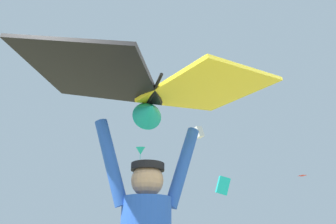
{
  "coord_description": "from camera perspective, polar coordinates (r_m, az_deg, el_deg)",
  "views": [
    {
      "loc": [
        -0.11,
        -1.73,
        1.11
      ],
      "look_at": [
        -0.37,
        2.91,
        3.22
      ],
      "focal_mm": 30.28,
      "sensor_mm": 36.0,
      "label": 1
    }
  ],
  "objects": [
    {
      "name": "distant_kite_orange_overhead_distant",
      "position": [
        21.84,
        -15.17,
        9.86
      ],
      "size": [
        0.85,
        0.86,
        1.08
      ],
      "color": "orange"
    },
    {
      "name": "distant_kite_white_mid_left",
      "position": [
        41.96,
        6.07,
        4.72
      ],
      "size": [
        1.38,
        1.22,
        1.51
      ],
      "color": "white"
    },
    {
      "name": "distant_kite_teal_far_center",
      "position": [
        20.99,
        10.98,
        -14.33
      ],
      "size": [
        1.07,
        0.97,
        1.46
      ],
      "color": "#19B2AD"
    },
    {
      "name": "held_stunt_kite",
      "position": [
        2.22,
        -3.16,
        4.87
      ],
      "size": [
        2.02,
        1.35,
        0.43
      ],
      "color": "black"
    },
    {
      "name": "distant_kite_red_low_left",
      "position": [
        22.74,
        25.4,
        -11.43
      ],
      "size": [
        0.59,
        0.59,
        0.06
      ],
      "color": "red"
    },
    {
      "name": "distant_kite_white_low_right",
      "position": [
        31.34,
        6.2,
        -4.07
      ],
      "size": [
        1.3,
        1.08,
        1.4
      ],
      "color": "white"
    },
    {
      "name": "distant_kite_teal_mid_right",
      "position": [
        25.19,
        -5.57,
        -7.8
      ],
      "size": [
        1.07,
        1.18,
        1.99
      ],
      "color": "#19B2AD"
    },
    {
      "name": "marker_flag",
      "position": [
        6.55,
        -5.78,
        -20.78
      ],
      "size": [
        0.3,
        0.24,
        1.74
      ],
      "color": "silver",
      "rests_on": "ground"
    }
  ]
}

